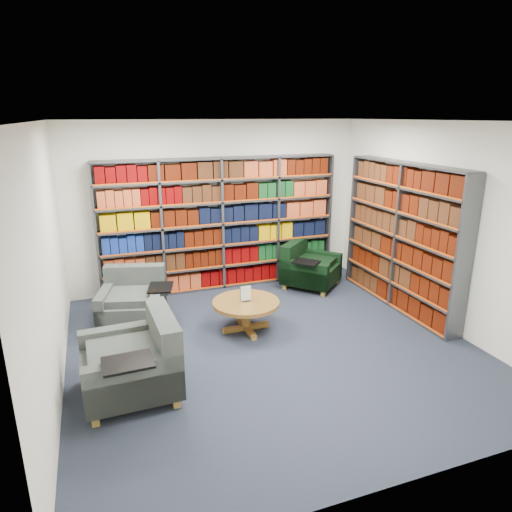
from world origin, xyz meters
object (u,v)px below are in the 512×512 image
object	(u,v)px
chair_green_right	(307,269)
chair_teal_front	(139,363)
chair_teal_left	(134,302)
coffee_table	(246,307)

from	to	relation	value
chair_green_right	chair_teal_front	world-z (taller)	chair_teal_front
chair_teal_left	coffee_table	distance (m)	1.63
chair_teal_left	chair_green_right	size ratio (longest dim) A/B	0.94
chair_teal_left	chair_teal_front	bearing A→B (deg)	-93.75
chair_teal_left	chair_green_right	bearing A→B (deg)	9.71
chair_teal_left	coffee_table	world-z (taller)	chair_teal_left
chair_green_right	coffee_table	distance (m)	2.03
chair_teal_left	coffee_table	size ratio (longest dim) A/B	1.22
coffee_table	chair_teal_front	bearing A→B (deg)	-146.30
coffee_table	chair_green_right	bearing A→B (deg)	39.85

